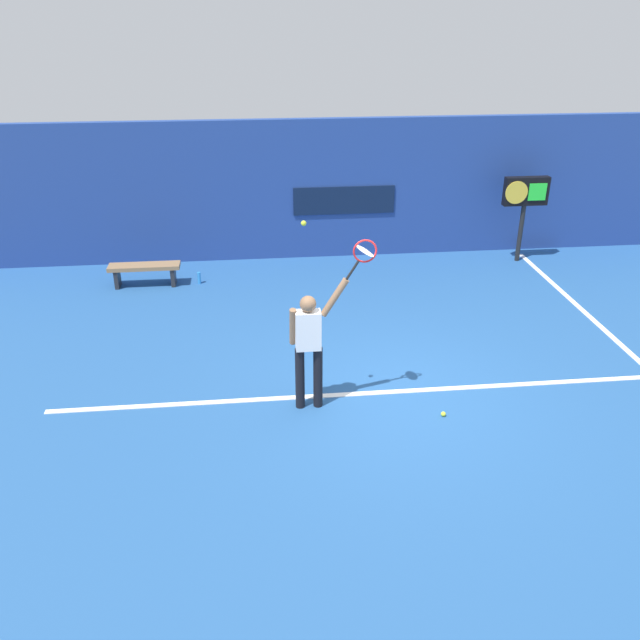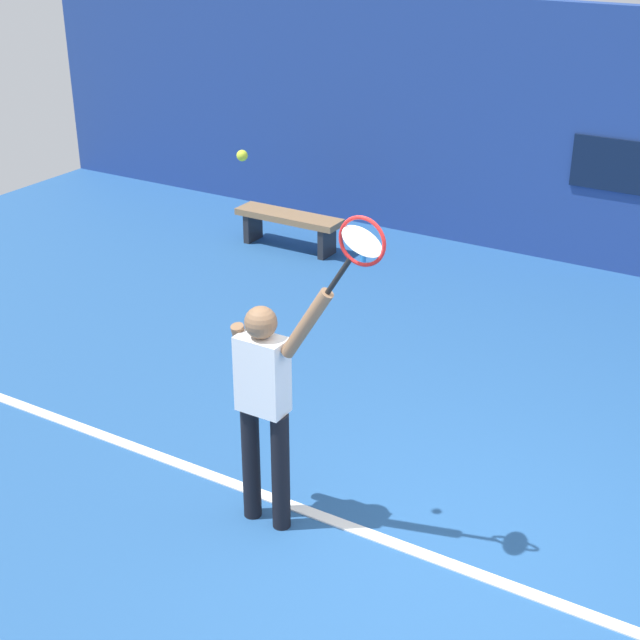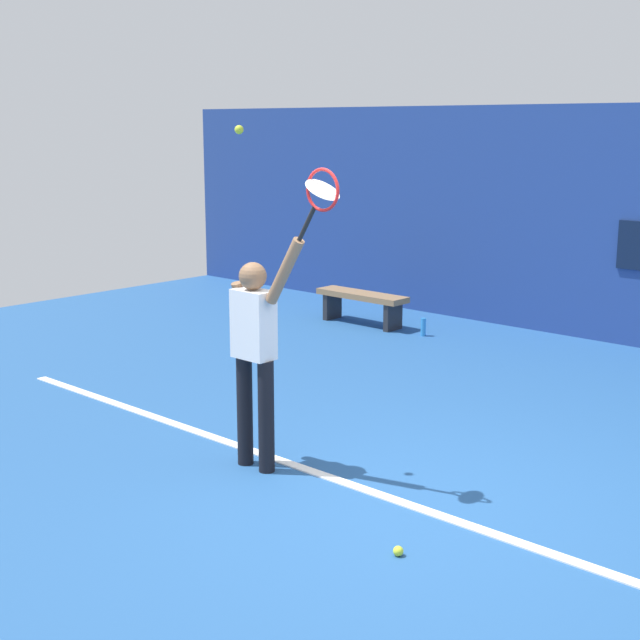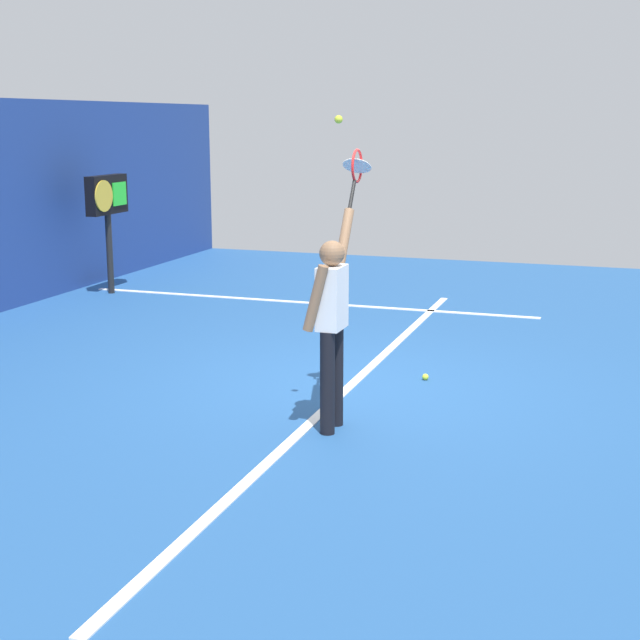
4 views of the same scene
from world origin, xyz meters
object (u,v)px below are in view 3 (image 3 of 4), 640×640
Objects in this scene: tennis_player at (255,347)px; court_bench at (362,300)px; tennis_ball at (239,130)px; tennis_racket at (321,194)px; water_bottle at (423,327)px; spare_ball at (398,551)px.

court_bench is (-2.86, 4.74, -0.67)m from tennis_player.
court_bench is at bearing 120.16° from tennis_ball.
tennis_racket is at bearing -0.34° from tennis_player.
tennis_racket is 0.89m from tennis_ball.
water_bottle is at bearing 117.87° from tennis_racket.
tennis_racket is 0.43× the size of court_bench.
tennis_ball is (-0.77, -0.07, 0.45)m from tennis_racket.
tennis_racket is 5.77m from water_bottle.
spare_ball is (1.87, -0.39, -2.67)m from tennis_ball.
tennis_player is 8.03× the size of water_bottle.
water_bottle is at bearing 124.77° from spare_ball.
water_bottle is (-1.74, 4.81, -2.58)m from tennis_ball.
tennis_player is 1.43m from tennis_racket.
water_bottle is 6.33m from spare_ball.
tennis_ball is at bearing -129.03° from tennis_player.
spare_ball is at bearing -55.23° from water_bottle.
tennis_player is at bearing 165.75° from spare_ball.
spare_ball is (1.10, -0.46, -2.22)m from tennis_racket.
tennis_ball reaches higher than tennis_racket.
water_bottle is at bearing 109.86° from tennis_ball.
water_bottle is 3.53× the size of spare_ball.
tennis_player is 3.19× the size of tennis_racket.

